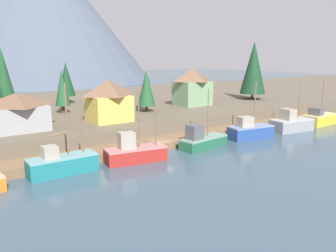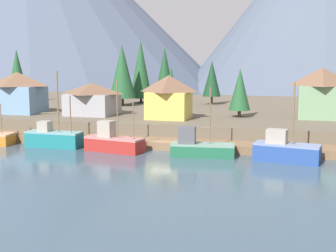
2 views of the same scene
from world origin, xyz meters
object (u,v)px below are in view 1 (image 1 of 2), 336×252
at_px(fishing_boat_red, 134,152).
at_px(fishing_boat_blue, 250,131).
at_px(fishing_boat_yellow, 319,118).
at_px(house_grey, 17,111).
at_px(fishing_boat_green, 202,140).
at_px(fishing_boat_teal, 62,164).
at_px(conifer_centre, 62,88).
at_px(house_green, 192,86).
at_px(conifer_mid_left, 3,72).
at_px(fishing_boat_grey, 291,124).
at_px(conifer_back_left, 146,88).
at_px(conifer_mid_right, 66,79).
at_px(conifer_near_left, 253,68).
at_px(house_yellow, 109,100).

distance_m(fishing_boat_red, fishing_boat_blue, 19.89).
xyz_separation_m(fishing_boat_yellow, house_grey, (-47.76, 14.32, 3.89)).
bearing_deg(fishing_boat_green, fishing_boat_teal, 171.25).
relative_size(fishing_boat_yellow, conifer_centre, 1.05).
relative_size(fishing_boat_red, fishing_boat_blue, 1.01).
height_order(house_green, conifer_mid_left, conifer_mid_left).
xyz_separation_m(fishing_boat_grey, house_green, (-5.21, 19.26, 5.01)).
distance_m(fishing_boat_teal, house_green, 37.83).
bearing_deg(conifer_back_left, conifer_mid_left, 127.79).
relative_size(fishing_boat_green, conifer_mid_right, 0.94).
relative_size(fishing_boat_teal, fishing_boat_yellow, 1.22).
relative_size(house_grey, conifer_mid_left, 0.66).
xyz_separation_m(fishing_boat_teal, conifer_mid_right, (13.58, 35.81, 6.31)).
bearing_deg(house_grey, fishing_boat_blue, -26.17).
distance_m(fishing_boat_red, conifer_centre, 25.42).
height_order(fishing_boat_red, conifer_back_left, conifer_back_left).
xyz_separation_m(house_green, conifer_near_left, (17.25, -0.38, 3.29)).
xyz_separation_m(conifer_mid_left, conifer_centre, (5.98, -16.74, -2.13)).
xyz_separation_m(fishing_boat_grey, conifer_near_left, (12.04, 18.88, 8.29)).
xyz_separation_m(house_green, conifer_mid_right, (-19.12, 17.48, 1.21)).
height_order(conifer_mid_left, conifer_mid_right, conifer_mid_left).
bearing_deg(conifer_centre, conifer_back_left, -29.66).
relative_size(house_yellow, house_grey, 0.84).
xyz_separation_m(house_yellow, house_grey, (-12.67, 1.39, -0.68)).
height_order(fishing_boat_grey, house_grey, fishing_boat_grey).
distance_m(fishing_boat_green, fishing_boat_grey, 19.03).
xyz_separation_m(fishing_boat_blue, conifer_mid_left, (-25.60, 41.55, 7.71)).
height_order(fishing_boat_red, house_grey, fishing_boat_red).
bearing_deg(fishing_boat_teal, house_green, 29.22).
bearing_deg(fishing_boat_yellow, conifer_mid_left, 133.35).
relative_size(conifer_mid_left, conifer_back_left, 1.55).
relative_size(fishing_boat_red, fishing_boat_green, 1.09).
relative_size(fishing_boat_green, conifer_centre, 1.06).
height_order(fishing_boat_teal, conifer_back_left, conifer_back_left).
height_order(house_grey, conifer_centre, conifer_centre).
relative_size(fishing_boat_red, fishing_boat_grey, 1.05).
bearing_deg(conifer_near_left, conifer_back_left, -178.13).
distance_m(fishing_boat_grey, conifer_mid_left, 55.22).
bearing_deg(house_yellow, conifer_mid_right, 85.18).
bearing_deg(fishing_boat_green, conifer_mid_right, 91.27).
bearing_deg(fishing_boat_red, fishing_boat_green, 10.18).
xyz_separation_m(fishing_boat_blue, house_green, (4.43, 19.00, 5.04)).
xyz_separation_m(fishing_boat_yellow, conifer_centre, (-38.03, 24.72, 5.67)).
relative_size(fishing_boat_red, house_grey, 1.16).
xyz_separation_m(fishing_boat_green, conifer_mid_right, (-5.30, 36.38, 6.39)).
height_order(fishing_boat_yellow, house_grey, fishing_boat_yellow).
bearing_deg(conifer_back_left, conifer_near_left, 1.87).
height_order(fishing_boat_green, conifer_back_left, conifer_back_left).
xyz_separation_m(fishing_boat_red, house_yellow, (3.22, 12.99, 4.55)).
distance_m(conifer_near_left, conifer_mid_left, 52.55).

